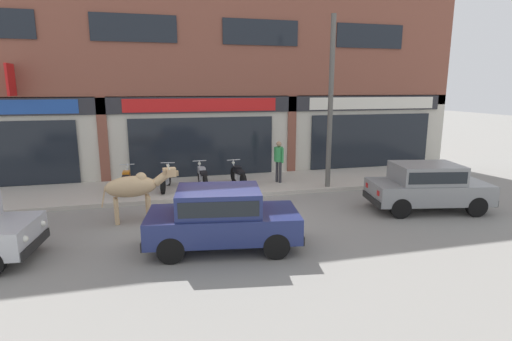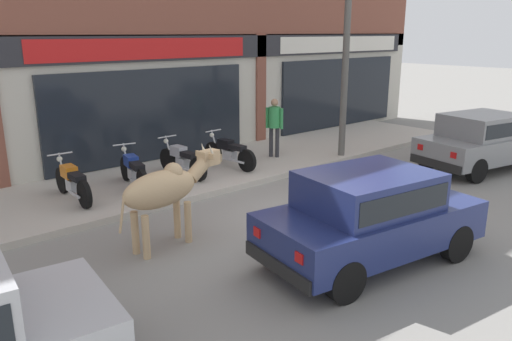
{
  "view_description": "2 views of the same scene",
  "coord_description": "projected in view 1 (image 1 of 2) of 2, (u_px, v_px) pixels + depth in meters",
  "views": [
    {
      "loc": [
        -1.97,
        -10.74,
        3.75
      ],
      "look_at": [
        1.08,
        1.0,
        1.21
      ],
      "focal_mm": 28.0,
      "sensor_mm": 36.0,
      "label": 1
    },
    {
      "loc": [
        -6.51,
        -6.16,
        3.47
      ],
      "look_at": [
        -0.27,
        1.0,
        0.82
      ],
      "focal_mm": 35.0,
      "sensor_mm": 36.0,
      "label": 2
    }
  ],
  "objects": [
    {
      "name": "ground_plane",
      "position": [
        228.0,
        221.0,
        11.43
      ],
      "size": [
        90.0,
        90.0,
        0.0
      ],
      "primitive_type": "plane",
      "color": "gray"
    },
    {
      "name": "sidewalk",
      "position": [
        209.0,
        187.0,
        15.07
      ],
      "size": [
        19.0,
        3.31,
        0.14
      ],
      "primitive_type": "cube",
      "color": "#B7AFA3",
      "rests_on": "ground"
    },
    {
      "name": "shop_building",
      "position": [
        200.0,
        62.0,
        15.93
      ],
      "size": [
        23.0,
        1.4,
        9.84
      ],
      "color": "brown",
      "rests_on": "ground"
    },
    {
      "name": "cow",
      "position": [
        135.0,
        187.0,
        11.21
      ],
      "size": [
        2.15,
        0.71,
        1.61
      ],
      "color": "tan",
      "rests_on": "ground"
    },
    {
      "name": "car_1",
      "position": [
        221.0,
        215.0,
        9.32
      ],
      "size": [
        3.77,
        2.11,
        1.46
      ],
      "color": "black",
      "rests_on": "ground"
    },
    {
      "name": "car_2",
      "position": [
        427.0,
        185.0,
        12.26
      ],
      "size": [
        3.8,
        2.23,
        1.46
      ],
      "color": "black",
      "rests_on": "ground"
    },
    {
      "name": "motorcycle_0",
      "position": [
        126.0,
        181.0,
        14.0
      ],
      "size": [
        0.52,
        1.81,
        0.88
      ],
      "color": "black",
      "rests_on": "sidewalk"
    },
    {
      "name": "motorcycle_1",
      "position": [
        166.0,
        179.0,
        14.31
      ],
      "size": [
        0.63,
        1.8,
        0.88
      ],
      "color": "black",
      "rests_on": "sidewalk"
    },
    {
      "name": "motorcycle_2",
      "position": [
        202.0,
        176.0,
        14.73
      ],
      "size": [
        0.52,
        1.81,
        0.88
      ],
      "color": "black",
      "rests_on": "sidewalk"
    },
    {
      "name": "motorcycle_3",
      "position": [
        238.0,
        175.0,
        14.93
      ],
      "size": [
        0.52,
        1.81,
        0.88
      ],
      "color": "black",
      "rests_on": "sidewalk"
    },
    {
      "name": "pedestrian",
      "position": [
        279.0,
        157.0,
        15.25
      ],
      "size": [
        0.32,
        0.46,
        1.6
      ],
      "color": "#2D2D33",
      "rests_on": "sidewalk"
    },
    {
      "name": "utility_pole",
      "position": [
        331.0,
        104.0,
        14.18
      ],
      "size": [
        0.18,
        0.18,
        6.07
      ],
      "primitive_type": "cylinder",
      "color": "#595651",
      "rests_on": "sidewalk"
    }
  ]
}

